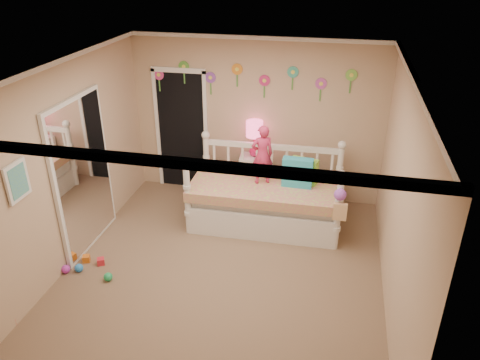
% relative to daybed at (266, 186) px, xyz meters
% --- Properties ---
extents(floor, '(4.00, 4.50, 0.01)m').
position_rel_daybed_xyz_m(floor, '(-0.33, -1.37, -0.60)').
color(floor, '#7F684C').
rests_on(floor, ground).
extents(ceiling, '(4.00, 4.50, 0.01)m').
position_rel_daybed_xyz_m(ceiling, '(-0.33, -1.37, 2.00)').
color(ceiling, white).
rests_on(ceiling, floor).
extents(back_wall, '(4.00, 0.01, 2.60)m').
position_rel_daybed_xyz_m(back_wall, '(-0.33, 0.88, 0.70)').
color(back_wall, tan).
rests_on(back_wall, floor).
extents(left_wall, '(0.01, 4.50, 2.60)m').
position_rel_daybed_xyz_m(left_wall, '(-2.33, -1.37, 0.70)').
color(left_wall, tan).
rests_on(left_wall, floor).
extents(right_wall, '(0.01, 4.50, 2.60)m').
position_rel_daybed_xyz_m(right_wall, '(1.67, -1.37, 0.70)').
color(right_wall, tan).
rests_on(right_wall, floor).
extents(crown_molding, '(4.00, 4.50, 0.06)m').
position_rel_daybed_xyz_m(crown_molding, '(-0.33, -1.37, 1.97)').
color(crown_molding, white).
rests_on(crown_molding, ceiling).
extents(daybed, '(2.24, 1.23, 1.21)m').
position_rel_daybed_xyz_m(daybed, '(0.00, 0.00, 0.00)').
color(daybed, white).
rests_on(daybed, floor).
extents(pillow_turquoise, '(0.43, 0.16, 0.43)m').
position_rel_daybed_xyz_m(pillow_turquoise, '(0.45, -0.04, 0.28)').
color(pillow_turquoise, '#259EBA').
rests_on(pillow_turquoise, daybed).
extents(pillow_lime, '(0.41, 0.24, 0.37)m').
position_rel_daybed_xyz_m(pillow_lime, '(0.53, 0.09, 0.25)').
color(pillow_lime, '#90DB42').
rests_on(pillow_lime, daybed).
extents(child, '(0.38, 0.32, 0.88)m').
position_rel_daybed_xyz_m(child, '(-0.06, -0.04, 0.51)').
color(child, '#CB2E5A').
rests_on(child, daybed).
extents(nightstand, '(0.48, 0.39, 0.75)m').
position_rel_daybed_xyz_m(nightstand, '(-0.32, 0.70, -0.23)').
color(nightstand, white).
rests_on(nightstand, floor).
extents(table_lamp, '(0.27, 0.27, 0.59)m').
position_rel_daybed_xyz_m(table_lamp, '(-0.32, 0.70, 0.54)').
color(table_lamp, '#EF1F6F').
rests_on(table_lamp, nightstand).
extents(closet_doorway, '(0.90, 0.04, 2.07)m').
position_rel_daybed_xyz_m(closet_doorway, '(-1.58, 0.87, 0.43)').
color(closet_doorway, black).
rests_on(closet_doorway, back_wall).
extents(flower_decals, '(3.40, 0.02, 0.50)m').
position_rel_daybed_xyz_m(flower_decals, '(-0.42, 0.87, 1.34)').
color(flower_decals, '#B2668C').
rests_on(flower_decals, back_wall).
extents(mirror_closet, '(0.07, 1.30, 2.10)m').
position_rel_daybed_xyz_m(mirror_closet, '(-2.29, -1.07, 0.45)').
color(mirror_closet, white).
rests_on(mirror_closet, left_wall).
extents(wall_picture, '(0.05, 0.34, 0.42)m').
position_rel_daybed_xyz_m(wall_picture, '(-2.30, -2.27, 0.95)').
color(wall_picture, white).
rests_on(wall_picture, left_wall).
extents(hanging_bag, '(0.20, 0.16, 0.36)m').
position_rel_daybed_xyz_m(hanging_bag, '(1.06, -0.60, 0.13)').
color(hanging_bag, beige).
rests_on(hanging_bag, daybed).
extents(toy_scatter, '(1.10, 1.46, 0.11)m').
position_rel_daybed_xyz_m(toy_scatter, '(-2.08, -2.12, -0.55)').
color(toy_scatter, '#996666').
rests_on(toy_scatter, floor).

